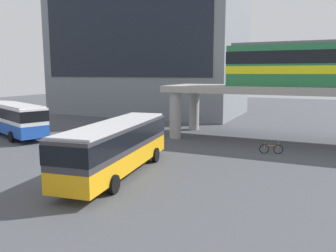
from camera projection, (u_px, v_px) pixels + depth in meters
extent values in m
plane|color=#47494F|center=(153.00, 141.00, 30.86)|extent=(120.00, 120.00, 0.00)
cube|color=slate|center=(149.00, 45.00, 51.37)|extent=(27.41, 14.88, 20.73)
cube|color=black|center=(122.00, 32.00, 44.44)|extent=(24.67, 0.10, 11.61)
cube|color=#9E9B93|center=(319.00, 90.00, 29.26)|extent=(26.99, 6.91, 0.60)
cylinder|color=#9E9B93|center=(175.00, 115.00, 32.18)|extent=(1.10, 1.10, 4.37)
cylinder|color=#9E9B93|center=(194.00, 110.00, 36.97)|extent=(1.10, 1.10, 4.37)
cube|color=orange|center=(117.00, 158.00, 20.68)|extent=(3.83, 11.22, 1.10)
cube|color=#333338|center=(117.00, 137.00, 20.48)|extent=(3.83, 11.22, 1.50)
cube|color=black|center=(117.00, 136.00, 20.47)|extent=(3.88, 11.27, 0.96)
cube|color=silver|center=(116.00, 124.00, 20.35)|extent=(3.64, 10.66, 0.12)
cylinder|color=black|center=(123.00, 152.00, 24.45)|extent=(0.40, 1.03, 1.00)
cylinder|color=black|center=(155.00, 155.00, 23.74)|extent=(0.40, 1.03, 1.00)
cylinder|color=black|center=(71.00, 180.00, 18.22)|extent=(0.40, 1.03, 1.00)
cylinder|color=black|center=(114.00, 184.00, 17.50)|extent=(0.40, 1.03, 1.00)
cube|color=#1E4CB2|center=(13.00, 125.00, 33.36)|extent=(11.11, 6.57, 1.10)
cube|color=silver|center=(12.00, 112.00, 33.16)|extent=(11.11, 6.57, 1.50)
cube|color=black|center=(12.00, 112.00, 33.15)|extent=(11.16, 6.63, 0.96)
cube|color=silver|center=(12.00, 104.00, 33.04)|extent=(10.55, 6.25, 0.12)
cylinder|color=black|center=(14.00, 126.00, 36.83)|extent=(1.03, 0.65, 1.00)
cylinder|color=black|center=(11.00, 137.00, 30.39)|extent=(1.03, 0.65, 1.00)
cylinder|color=black|center=(39.00, 133.00, 32.08)|extent=(1.03, 0.65, 1.00)
torus|color=black|center=(278.00, 149.00, 26.13)|extent=(0.73, 0.27, 0.74)
torus|color=black|center=(264.00, 149.00, 26.27)|extent=(0.73, 0.27, 0.74)
cylinder|color=orange|center=(271.00, 146.00, 26.16)|extent=(1.02, 0.34, 0.05)
cylinder|color=orange|center=(264.00, 145.00, 26.23)|extent=(0.04, 0.04, 0.55)
cylinder|color=orange|center=(278.00, 145.00, 26.08)|extent=(0.04, 0.04, 0.65)
cylinder|color=maroon|center=(105.00, 135.00, 31.91)|extent=(0.32, 0.32, 0.77)
cube|color=navy|center=(104.00, 128.00, 31.80)|extent=(0.43, 0.31, 0.61)
sphere|color=tan|center=(104.00, 123.00, 31.74)|extent=(0.21, 0.21, 0.21)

